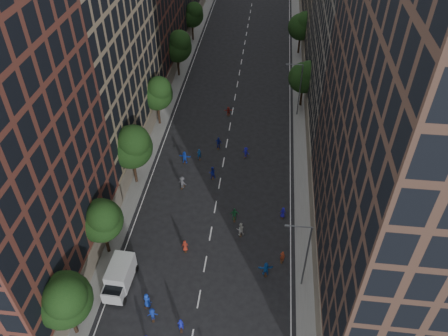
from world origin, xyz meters
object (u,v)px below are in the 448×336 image
(streetlamp_far, at_px, (299,87))
(skater_1, at_px, (181,325))
(skater_0, at_px, (147,301))
(cargo_van, at_px, (119,277))
(streetlamp_near, at_px, (305,253))

(streetlamp_far, xyz_separation_m, skater_1, (-11.55, -39.56, -4.34))
(streetlamp_far, relative_size, skater_0, 4.92)
(cargo_van, distance_m, skater_0, 4.07)
(cargo_van, xyz_separation_m, skater_0, (3.43, -2.13, -0.50))
(skater_0, xyz_separation_m, skater_1, (3.88, -2.20, -0.09))
(skater_0, distance_m, skater_1, 4.46)
(streetlamp_near, xyz_separation_m, cargo_van, (-18.87, -2.24, -3.75))
(streetlamp_far, distance_m, skater_0, 40.65)
(streetlamp_near, bearing_deg, skater_0, -164.22)
(streetlamp_near, xyz_separation_m, skater_0, (-15.43, -4.36, -4.25))
(streetlamp_far, bearing_deg, skater_1, -106.28)
(cargo_van, height_order, skater_1, cargo_van)
(cargo_van, xyz_separation_m, skater_1, (7.31, -4.32, -0.59))
(streetlamp_far, height_order, cargo_van, streetlamp_far)
(streetlamp_near, relative_size, skater_0, 4.92)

